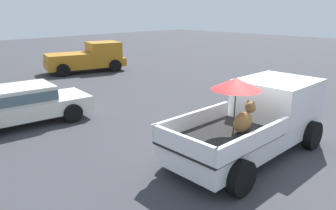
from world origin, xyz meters
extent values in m
plane|color=#38383D|center=(0.00, 0.00, 0.00)|extent=(80.00, 80.00, 0.00)
cylinder|color=black|center=(1.77, 0.93, 0.40)|extent=(0.81, 0.30, 0.80)
cylinder|color=black|center=(1.72, -1.02, 0.40)|extent=(0.81, 0.30, 0.80)
cylinder|color=black|center=(-1.72, 1.02, 0.40)|extent=(0.81, 0.30, 0.80)
cylinder|color=black|center=(-1.77, -0.93, 0.40)|extent=(0.81, 0.30, 0.80)
cube|color=white|center=(0.00, 0.00, 0.57)|extent=(5.04, 1.93, 0.50)
cube|color=white|center=(1.40, -0.04, 1.36)|extent=(2.15, 1.91, 1.08)
cube|color=#4C606B|center=(2.40, -0.06, 1.56)|extent=(0.10, 1.72, 0.64)
cube|color=black|center=(-1.15, 0.03, 0.85)|extent=(2.85, 1.91, 0.06)
cube|color=white|center=(-1.13, 0.95, 1.08)|extent=(2.80, 0.17, 0.40)
cube|color=white|center=(-1.17, -0.89, 1.08)|extent=(2.80, 0.17, 0.40)
cube|color=white|center=(-2.50, 0.06, 1.08)|extent=(0.15, 1.84, 0.40)
ellipsoid|color=olive|center=(-0.56, -0.16, 1.14)|extent=(0.69, 0.34, 0.52)
sphere|color=olive|center=(-0.26, -0.17, 1.46)|extent=(0.29, 0.29, 0.28)
cone|color=olive|center=(-0.26, -0.09, 1.60)|extent=(0.09, 0.09, 0.12)
cone|color=olive|center=(-0.26, -0.25, 1.60)|extent=(0.09, 0.09, 0.12)
cylinder|color=black|center=(-0.74, -0.02, 1.45)|extent=(0.03, 0.03, 1.13)
cone|color=red|center=(-0.74, -0.02, 2.11)|extent=(1.23, 1.23, 0.28)
cylinder|color=black|center=(5.30, 14.30, 0.38)|extent=(0.80, 0.45, 0.76)
cylinder|color=black|center=(4.79, 12.47, 0.38)|extent=(0.80, 0.45, 0.76)
cylinder|color=black|center=(2.22, 15.16, 0.38)|extent=(0.80, 0.45, 0.76)
cylinder|color=black|center=(1.71, 13.33, 0.38)|extent=(0.80, 0.45, 0.76)
cube|color=#B27219|center=(3.51, 13.81, 0.55)|extent=(5.11, 3.02, 0.50)
cube|color=#B27219|center=(4.66, 13.49, 1.30)|extent=(2.31, 2.24, 1.00)
cube|color=#B27219|center=(2.54, 14.08, 1.00)|extent=(3.08, 2.46, 0.40)
cylinder|color=black|center=(-1.70, 7.51, 0.33)|extent=(0.68, 0.30, 0.66)
cylinder|color=black|center=(-1.92, 5.77, 0.33)|extent=(0.68, 0.30, 0.66)
cube|color=silver|center=(-3.15, 6.81, 0.55)|extent=(4.49, 2.30, 0.52)
cube|color=silver|center=(-3.25, 6.83, 1.05)|extent=(2.29, 1.86, 0.56)
cube|color=#4C606B|center=(-3.25, 6.83, 1.05)|extent=(2.24, 1.93, 0.32)
camera|label=1|loc=(-7.18, -4.17, 3.82)|focal=34.68mm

